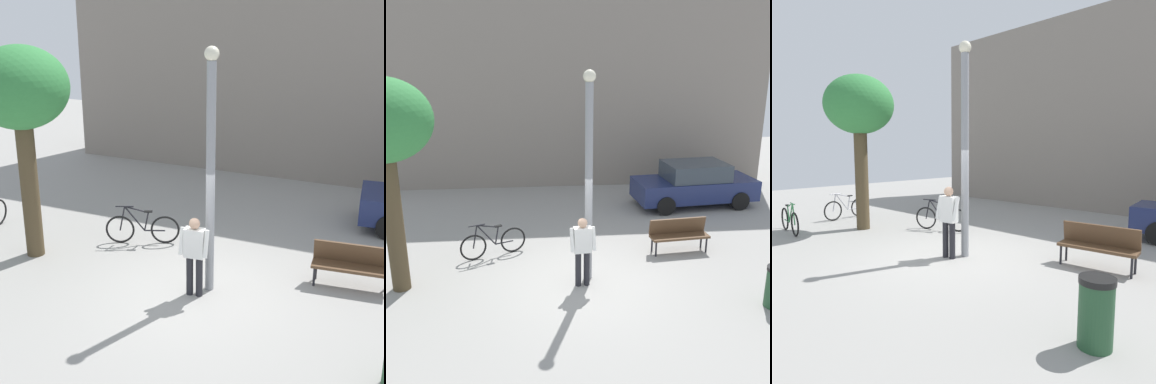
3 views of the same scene
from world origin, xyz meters
TOP-DOWN VIEW (x-y plane):
  - ground_plane at (0.00, 0.00)m, footprint 36.00×36.00m
  - building_facade at (0.00, 9.16)m, footprint 16.60×2.00m
  - lamppost at (0.17, 0.23)m, footprint 0.28×0.28m
  - person_by_lamppost at (-0.01, -0.14)m, footprint 0.61×0.33m
  - park_bench at (2.81, 1.55)m, footprint 1.64×0.62m
  - plaza_tree at (-4.19, 0.11)m, footprint 2.11×2.11m
  - bicycle_black at (-2.21, 1.69)m, footprint 1.69×0.75m

SIDE VIEW (x-z plane):
  - ground_plane at x=0.00m, z-range 0.00..0.00m
  - bicycle_black at x=-2.21m, z-range -0.10..0.87m
  - park_bench at x=2.81m, z-range 0.08..1.01m
  - person_by_lamppost at x=-0.01m, z-range 0.13..1.80m
  - lamppost at x=0.17m, z-range 0.18..5.09m
  - plaza_tree at x=-4.19m, z-range 1.36..6.16m
  - building_facade at x=0.00m, z-range 0.00..8.09m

